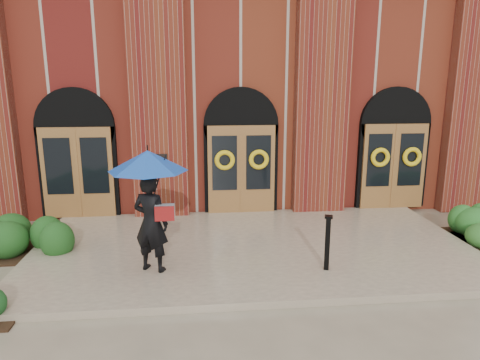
{
  "coord_description": "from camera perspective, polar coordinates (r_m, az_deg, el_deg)",
  "views": [
    {
      "loc": [
        -1.23,
        -9.1,
        3.86
      ],
      "look_at": [
        -0.21,
        1.0,
        1.5
      ],
      "focal_mm": 32.0,
      "sensor_mm": 36.0,
      "label": 1
    }
  ],
  "objects": [
    {
      "name": "ground",
      "position": [
        9.96,
        1.81,
        -9.7
      ],
      "size": [
        90.0,
        90.0,
        0.0
      ],
      "primitive_type": "plane",
      "color": "gray",
      "rests_on": "ground"
    },
    {
      "name": "man_with_umbrella",
      "position": [
        8.4,
        -11.98,
        -1.02
      ],
      "size": [
        2.01,
        2.01,
        2.43
      ],
      "rotation": [
        0.0,
        0.0,
        2.73
      ],
      "color": "black",
      "rests_on": "landing"
    },
    {
      "name": "hedge_wall_left",
      "position": [
        10.95,
        -26.87,
        -6.82
      ],
      "size": [
        3.05,
        1.22,
        0.78
      ],
      "primitive_type": "ellipsoid",
      "color": "#1A4416",
      "rests_on": "ground"
    },
    {
      "name": "church_building",
      "position": [
        17.93,
        -1.85,
        11.96
      ],
      "size": [
        16.2,
        12.53,
        7.0
      ],
      "color": "maroon",
      "rests_on": "ground"
    },
    {
      "name": "hedge_wall_right",
      "position": [
        12.07,
        26.88,
        -5.23
      ],
      "size": [
        2.77,
        1.11,
        0.71
      ],
      "primitive_type": "ellipsoid",
      "color": "#256022",
      "rests_on": "ground"
    },
    {
      "name": "landing",
      "position": [
        10.06,
        1.7,
        -8.98
      ],
      "size": [
        10.0,
        5.3,
        0.15
      ],
      "primitive_type": "cube",
      "color": "tan",
      "rests_on": "ground"
    },
    {
      "name": "metal_post",
      "position": [
        8.75,
        11.59,
        -8.04
      ],
      "size": [
        0.19,
        0.19,
        1.13
      ],
      "rotation": [
        0.0,
        0.0,
        -0.32
      ],
      "color": "black",
      "rests_on": "landing"
    }
  ]
}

